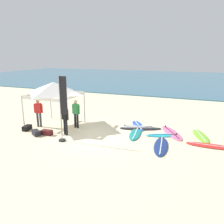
# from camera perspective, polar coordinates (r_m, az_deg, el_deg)

# --- Properties ---
(ground_plane) EXTENTS (80.00, 80.00, 0.00)m
(ground_plane) POSITION_cam_1_polar(r_m,az_deg,el_deg) (12.70, -4.96, -5.91)
(ground_plane) COLOR beige
(sea) EXTENTS (80.00, 36.00, 0.10)m
(sea) POSITION_cam_1_polar(r_m,az_deg,el_deg) (41.87, 14.51, 7.96)
(sea) COLOR #386B84
(sea) RESTS_ON ground
(canopy_tent) EXTENTS (2.76, 2.76, 2.75)m
(canopy_tent) POSITION_cam_1_polar(r_m,az_deg,el_deg) (14.26, -14.33, 5.83)
(canopy_tent) COLOR #B7B7BC
(canopy_tent) RESTS_ON ground
(surfboard_teal) EXTENTS (0.92, 2.32, 0.19)m
(surfboard_teal) POSITION_cam_1_polar(r_m,az_deg,el_deg) (12.93, 5.87, -5.40)
(surfboard_teal) COLOR #19847F
(surfboard_teal) RESTS_ON ground
(surfboard_red) EXTENTS (2.28, 0.62, 0.19)m
(surfboard_red) POSITION_cam_1_polar(r_m,az_deg,el_deg) (12.21, 23.39, -7.77)
(surfboard_red) COLOR red
(surfboard_red) RESTS_ON ground
(surfboard_lime) EXTENTS (1.24, 2.33, 0.19)m
(surfboard_lime) POSITION_cam_1_polar(r_m,az_deg,el_deg) (13.43, 21.29, -5.57)
(surfboard_lime) COLOR #7AD12D
(surfboard_lime) RESTS_ON ground
(surfboard_pink) EXTENTS (1.81, 2.51, 0.19)m
(surfboard_pink) POSITION_cam_1_polar(r_m,az_deg,el_deg) (13.44, 14.66, -5.03)
(surfboard_pink) COLOR pink
(surfboard_pink) RESTS_ON ground
(surfboard_blue) EXTENTS (1.53, 2.18, 0.19)m
(surfboard_blue) POSITION_cam_1_polar(r_m,az_deg,el_deg) (14.38, 6.57, -3.36)
(surfboard_blue) COLOR blue
(surfboard_blue) RESTS_ON ground
(surfboard_navy) EXTENTS (0.97, 2.53, 0.19)m
(surfboard_navy) POSITION_cam_1_polar(r_m,az_deg,el_deg) (11.46, 12.15, -8.31)
(surfboard_navy) COLOR navy
(surfboard_navy) RESTS_ON ground
(surfboard_cyan) EXTENTS (1.89, 1.20, 0.19)m
(surfboard_cyan) POSITION_cam_1_polar(r_m,az_deg,el_deg) (12.92, 12.59, -5.70)
(surfboard_cyan) COLOR #23B2CC
(surfboard_cyan) RESTS_ON ground
(surfboard_black) EXTENTS (2.58, 1.46, 0.19)m
(surfboard_black) POSITION_cam_1_polar(r_m,az_deg,el_deg) (13.86, 7.13, -4.06)
(surfboard_black) COLOR black
(surfboard_black) RESTS_ON ground
(surfboard_white) EXTENTS (2.07, 1.14, 0.19)m
(surfboard_white) POSITION_cam_1_polar(r_m,az_deg,el_deg) (14.15, 6.52, -3.65)
(surfboard_white) COLOR white
(surfboard_white) RESTS_ON ground
(person_black) EXTENTS (0.51, 0.35, 1.71)m
(person_black) POSITION_cam_1_polar(r_m,az_deg,el_deg) (12.78, -11.64, -1.37)
(person_black) COLOR black
(person_black) RESTS_ON ground
(person_green) EXTENTS (0.55, 0.26, 1.71)m
(person_green) POSITION_cam_1_polar(r_m,az_deg,el_deg) (13.89, -8.99, 0.01)
(person_green) COLOR black
(person_green) RESTS_ON ground
(person_red) EXTENTS (0.52, 0.33, 1.71)m
(person_red) POSITION_cam_1_polar(r_m,az_deg,el_deg) (14.63, -17.92, 0.21)
(person_red) COLOR #383842
(person_red) RESTS_ON ground
(banner_flag) EXTENTS (0.60, 0.36, 3.40)m
(banner_flag) POSITION_cam_1_polar(r_m,az_deg,el_deg) (11.66, -12.29, 0.06)
(banner_flag) COLOR #99999E
(banner_flag) RESTS_ON ground
(gear_bag_near_tent) EXTENTS (0.68, 0.59, 0.28)m
(gear_bag_near_tent) POSITION_cam_1_polar(r_m,az_deg,el_deg) (13.37, -18.45, -4.94)
(gear_bag_near_tent) COLOR #232328
(gear_bag_near_tent) RESTS_ON ground
(gear_bag_by_pole) EXTENTS (0.61, 0.34, 0.28)m
(gear_bag_by_pole) POSITION_cam_1_polar(r_m,az_deg,el_deg) (13.23, -15.98, -4.95)
(gear_bag_by_pole) COLOR #4C1919
(gear_bag_by_pole) RESTS_ON ground
(gear_bag_on_sand) EXTENTS (0.41, 0.64, 0.28)m
(gear_bag_on_sand) POSITION_cam_1_polar(r_m,az_deg,el_deg) (14.41, -20.48, -3.73)
(gear_bag_on_sand) COLOR black
(gear_bag_on_sand) RESTS_ON ground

